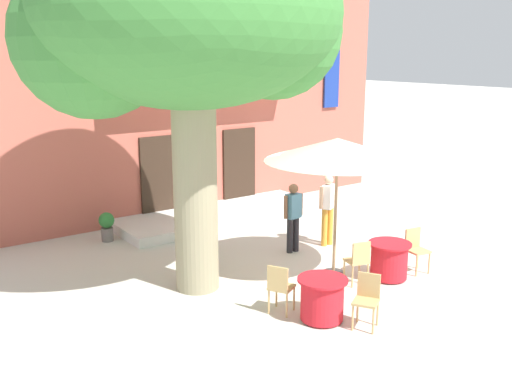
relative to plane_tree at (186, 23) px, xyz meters
name	(u,v)px	position (x,y,z in m)	size (l,w,h in m)	color
ground_plane	(321,260)	(3.06, -0.32, -4.98)	(120.00, 120.00, 0.00)	beige
building_facade	(165,77)	(2.97, 6.67, -1.23)	(13.00, 5.09, 7.50)	#BC5B4C
entrance_step_platform	(220,215)	(2.97, 3.68, -4.85)	(5.72, 1.99, 0.25)	silver
plane_tree	(186,23)	(0.00, 0.00, 0.00)	(5.73, 5.03, 6.82)	gray
cafe_table_near_tree	(322,299)	(1.08, -2.54, -4.59)	(0.86, 0.86, 0.76)	red
cafe_chair_near_tree_0	(367,297)	(1.54, -3.14, -4.45)	(0.55, 0.55, 0.91)	tan
cafe_chair_near_tree_1	(280,286)	(0.66, -1.92, -4.45)	(0.54, 0.54, 0.91)	tan
cafe_table_middle	(389,260)	(3.46, -1.92, -4.59)	(0.86, 0.86, 0.76)	red
cafe_chair_middle_0	(416,247)	(4.21, -1.96, -4.45)	(0.46, 0.46, 0.91)	tan
cafe_chair_middle_1	(358,259)	(2.72, -1.78, -4.45)	(0.50, 0.50, 0.91)	tan
cafe_umbrella	(337,150)	(2.67, -1.14, -2.37)	(2.90, 2.90, 2.85)	#997A56
ground_planter_left	(107,225)	(-0.24, 3.73, -4.58)	(0.37, 0.37, 0.71)	slate
pedestrian_near_entrance	(293,214)	(2.91, 0.48, -4.07)	(0.53, 0.26, 1.60)	#232328
pedestrian_mid_plaza	(328,206)	(3.88, 0.38, -4.01)	(0.53, 0.36, 1.70)	gold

